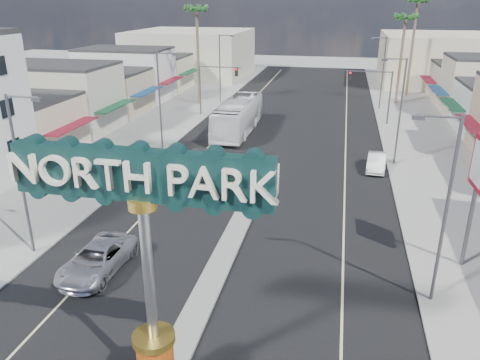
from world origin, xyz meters
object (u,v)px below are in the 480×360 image
at_px(traffic_signal_left, 214,81).
at_px(traffic_signal_right, 374,87).
at_px(streetlight_l_far, 221,65).
at_px(car_parked_right, 376,162).
at_px(streetlight_l_mid, 161,96).
at_px(streetlight_r_near, 443,203).
at_px(city_bus, 238,116).
at_px(palm_right_mid, 405,22).
at_px(palm_right_far, 417,6).
at_px(palm_left_far, 197,15).
at_px(suv_left, 97,259).
at_px(gateway_sign, 146,251).
at_px(streetlight_r_mid, 399,107).
at_px(streetlight_r_far, 382,70).
at_px(car_parked_left, 198,161).
at_px(streetlight_l_near, 22,169).
at_px(bank_pylon_sign, 479,171).

height_order(traffic_signal_left, traffic_signal_right, same).
bearing_deg(streetlight_l_far, car_parked_right, -50.63).
distance_m(streetlight_l_mid, streetlight_l_far, 22.00).
distance_m(streetlight_l_far, streetlight_r_near, 46.90).
xyz_separation_m(traffic_signal_left, city_bus, (4.35, -6.58, -2.50)).
distance_m(streetlight_l_far, car_parked_right, 30.95).
distance_m(traffic_signal_left, traffic_signal_right, 18.37).
bearing_deg(palm_right_mid, streetlight_l_mid, -132.03).
relative_size(streetlight_l_far, car_parked_right, 2.16).
height_order(palm_right_mid, palm_right_far, palm_right_far).
bearing_deg(streetlight_l_far, palm_left_far, -142.08).
xyz_separation_m(palm_right_far, city_bus, (-19.84, -24.58, -10.61)).
relative_size(palm_right_far, suv_left, 2.65).
relative_size(gateway_sign, city_bus, 0.72).
xyz_separation_m(streetlight_r_mid, streetlight_r_far, (0.00, 22.00, 0.00)).
bearing_deg(streetlight_r_near, car_parked_left, 136.81).
bearing_deg(car_parked_right, streetlight_r_near, -80.38).
xyz_separation_m(streetlight_l_near, streetlight_l_mid, (0.00, 20.00, 0.00)).
distance_m(streetlight_l_mid, streetlight_r_near, 28.90).
relative_size(palm_left_far, car_parked_left, 2.62).
height_order(traffic_signal_right, bank_pylon_sign, bank_pylon_sign).
bearing_deg(streetlight_r_far, bank_pylon_sign, -86.63).
distance_m(traffic_signal_right, streetlight_l_far, 21.20).
xyz_separation_m(streetlight_r_far, suv_left, (-16.52, -43.00, -4.33)).
height_order(palm_right_far, suv_left, palm_right_far).
distance_m(palm_right_far, car_parked_left, 43.88).
bearing_deg(palm_right_far, palm_right_mid, -108.43).
relative_size(streetlight_l_mid, city_bus, 0.71).
distance_m(palm_left_far, suv_left, 42.95).
distance_m(traffic_signal_right, car_parked_left, 24.28).
xyz_separation_m(traffic_signal_left, palm_right_mid, (22.18, 12.01, 6.33)).
xyz_separation_m(gateway_sign, streetlight_r_near, (10.43, 8.02, -0.86)).
relative_size(streetlight_l_near, streetlight_l_mid, 1.00).
bearing_deg(palm_right_far, streetlight_l_near, -116.06).
bearing_deg(streetlight_l_mid, city_bus, 52.97).
bearing_deg(streetlight_r_mid, palm_right_far, 81.88).
distance_m(gateway_sign, streetlight_r_near, 13.19).
bearing_deg(palm_right_mid, palm_left_far, -167.01).
xyz_separation_m(palm_right_mid, suv_left, (-19.09, -47.00, -9.86)).
bearing_deg(car_parked_left, streetlight_r_mid, 11.66).
bearing_deg(palm_left_far, streetlight_r_far, 4.88).
relative_size(gateway_sign, traffic_signal_left, 1.53).
height_order(streetlight_l_mid, palm_right_far, palm_right_far).
bearing_deg(streetlight_l_far, gateway_sign, -78.22).
height_order(palm_right_far, bank_pylon_sign, palm_right_far).
relative_size(suv_left, bank_pylon_sign, 0.76).
bearing_deg(streetlight_r_far, streetlight_r_near, -90.00).
distance_m(streetlight_l_far, palm_right_far, 28.29).
bearing_deg(bank_pylon_sign, city_bus, 124.13).
height_order(streetlight_r_near, car_parked_right, streetlight_r_near).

